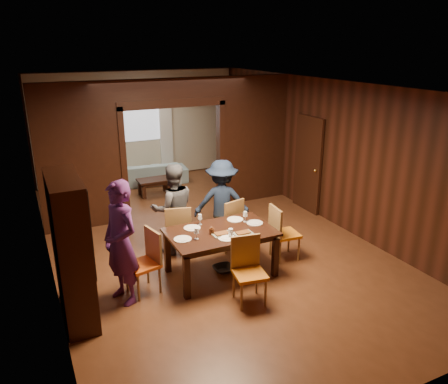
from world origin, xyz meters
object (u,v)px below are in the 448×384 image
sofa (150,173)px  chair_right (285,232)px  person_purple (121,243)px  person_grey (173,209)px  chair_left (142,263)px  chair_far_l (178,230)px  chair_near (250,272)px  chair_far_r (227,223)px  coffee_table (155,187)px  dining_table (221,252)px  person_navy (222,202)px  hutch (71,250)px

sofa → chair_right: size_ratio=1.97×
person_purple → person_grey: 1.67m
person_purple → sofa: size_ratio=0.95×
person_grey → chair_left: size_ratio=1.68×
chair_right → person_purple: bearing=97.3°
chair_far_l → chair_near: bearing=118.5°
sofa → chair_near: 6.10m
person_purple → chair_far_r: size_ratio=1.88×
coffee_table → dining_table: bearing=-92.4°
person_purple → coffee_table: size_ratio=2.28×
person_navy → sofa: person_navy is taller
dining_table → coffee_table: bearing=87.6°
chair_far_r → chair_right: bearing=117.7°
person_purple → chair_far_l: person_purple is taller
dining_table → chair_far_r: (0.50, 0.81, 0.10)m
chair_left → chair_far_r: (1.79, 0.80, 0.00)m
chair_far_l → hutch: hutch is taller
person_navy → coffee_table: 3.22m
coffee_table → chair_left: (-1.46, -4.22, 0.28)m
dining_table → chair_near: (0.03, -0.92, 0.10)m
person_grey → sofa: bearing=-94.4°
chair_far_l → chair_far_r: bearing=-170.7°
person_purple → person_navy: size_ratio=1.14×
coffee_table → chair_near: bearing=-91.7°
hutch → dining_table: bearing=4.6°
coffee_table → chair_left: bearing=-109.1°
chair_right → chair_far_r: bearing=48.2°
person_navy → coffee_table: person_navy is taller
coffee_table → chair_right: size_ratio=0.82×
coffee_table → chair_far_r: bearing=-84.6°
person_purple → chair_far_l: (1.19, 0.98, -0.43)m
person_navy → chair_far_r: 0.41m
dining_table → chair_far_r: 0.96m
chair_right → chair_far_r: 1.08m
chair_right → chair_far_l: bearing=66.9°
person_purple → person_navy: (2.12, 1.16, -0.11)m
sofa → chair_right: (0.88, -5.15, 0.21)m
chair_far_r → coffee_table: bearing=-99.7°
dining_table → chair_left: size_ratio=1.72×
person_purple → chair_right: size_ratio=1.88×
chair_left → hutch: (-0.98, -0.19, 0.52)m
chair_right → chair_near: bearing=133.1°
hutch → person_navy: bearing=24.3°
sofa → coffee_table: bearing=84.6°
chair_near → hutch: size_ratio=0.48×
hutch → sofa: bearing=63.9°
coffee_table → chair_near: 5.16m
sofa → chair_left: chair_left is taller
person_navy → chair_far_r: (-0.03, -0.27, -0.31)m
person_grey → sofa: size_ratio=0.85×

